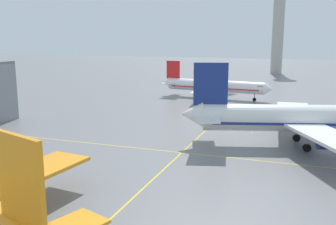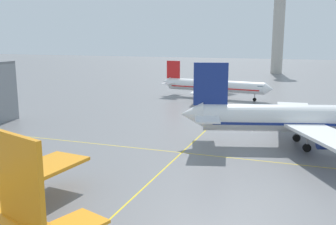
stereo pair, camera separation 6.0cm
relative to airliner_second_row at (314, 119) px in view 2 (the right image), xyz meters
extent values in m
cube|color=orange|center=(-17.35, -44.16, 3.90)|extent=(4.40, 1.80, 5.67)
cube|color=orange|center=(-27.23, -32.26, -1.11)|extent=(6.61, 14.66, 0.38)
cylinder|color=white|center=(0.56, 0.16, 0.08)|extent=(34.81, 13.68, 4.16)
cone|color=white|center=(-17.95, -5.16, 0.52)|extent=(4.46, 4.77, 3.95)
cube|color=navy|center=(-15.22, -4.38, 5.22)|extent=(5.16, 1.83, 6.57)
cube|color=white|center=(-14.83, -7.68, 0.52)|extent=(4.94, 6.44, 0.26)
cube|color=white|center=(-16.65, -1.37, 0.52)|extent=(4.94, 6.44, 0.26)
cube|color=white|center=(2.08, -9.08, -0.58)|extent=(12.74, 17.17, 0.44)
cube|color=white|center=(-3.06, 8.80, -0.58)|extent=(6.84, 16.78, 0.44)
cylinder|color=navy|center=(2.35, -5.25, -2.00)|extent=(4.21, 3.24, 2.30)
cylinder|color=navy|center=(-0.80, 5.69, -2.00)|extent=(4.21, 3.24, 2.30)
cube|color=navy|center=(0.56, 0.16, -0.44)|extent=(32.13, 12.94, 0.39)
cylinder|color=#99999E|center=(-0.75, -3.18, -2.60)|extent=(0.31, 0.31, 1.81)
cylinder|color=black|center=(-0.75, -3.18, -3.81)|extent=(1.29, 0.81, 1.20)
cylinder|color=#99999E|center=(-2.33, 2.29, -2.60)|extent=(0.31, 0.31, 1.81)
cylinder|color=black|center=(-2.33, 2.29, -3.81)|extent=(1.29, 0.81, 1.20)
cylinder|color=white|center=(-24.78, 41.96, -0.92)|extent=(27.47, 6.27, 3.24)
cone|color=white|center=(-10.12, 40.32, -0.92)|extent=(2.56, 3.40, 3.17)
cone|color=white|center=(-39.68, 43.64, -0.57)|extent=(3.05, 3.36, 3.08)
cube|color=red|center=(-37.48, 43.39, 3.09)|extent=(4.10, 0.76, 5.11)
cube|color=white|center=(-38.19, 40.90, -0.57)|extent=(3.21, 4.71, 0.20)
cube|color=white|center=(-37.62, 45.98, -0.57)|extent=(3.21, 4.71, 0.20)
cube|color=white|center=(-26.43, 34.86, -1.43)|extent=(5.65, 13.16, 0.34)
cube|color=white|center=(-24.81, 49.26, -1.43)|extent=(8.25, 13.53, 0.34)
cylinder|color=#4C4C51|center=(-25.10, 37.54, -2.53)|extent=(3.08, 2.10, 1.79)
cylinder|color=#4C4C51|center=(-24.11, 46.35, -2.53)|extent=(3.08, 2.10, 1.79)
cube|color=#385166|center=(-12.07, 40.53, -0.45)|extent=(1.86, 3.13, 0.60)
cube|color=red|center=(-24.78, 41.96, -1.32)|extent=(25.30, 6.06, 0.31)
cylinder|color=#99999E|center=(-13.76, 40.73, -3.00)|extent=(0.24, 0.24, 1.41)
cylinder|color=black|center=(-13.76, 40.73, -3.94)|extent=(0.97, 0.49, 0.94)
cylinder|color=#99999E|center=(-26.72, 39.95, -3.00)|extent=(0.24, 0.24, 1.41)
cylinder|color=black|center=(-26.72, 39.95, -3.94)|extent=(0.97, 0.49, 0.94)
cylinder|color=#99999E|center=(-26.22, 44.36, -3.00)|extent=(0.24, 0.24, 1.41)
cylinder|color=black|center=(-26.22, 44.36, -3.94)|extent=(0.97, 0.49, 0.94)
cube|color=yellow|center=(-18.09, -9.79, -4.41)|extent=(123.15, 0.20, 0.01)
cube|color=yellow|center=(-18.09, -29.50, -4.41)|extent=(0.20, 86.71, 0.01)
cylinder|color=#ADA89E|center=(-14.19, 125.26, 14.33)|extent=(5.20, 5.20, 37.48)
camera|label=1|loc=(-1.96, -61.42, 12.25)|focal=40.90mm
camera|label=2|loc=(-1.90, -61.40, 12.25)|focal=40.90mm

